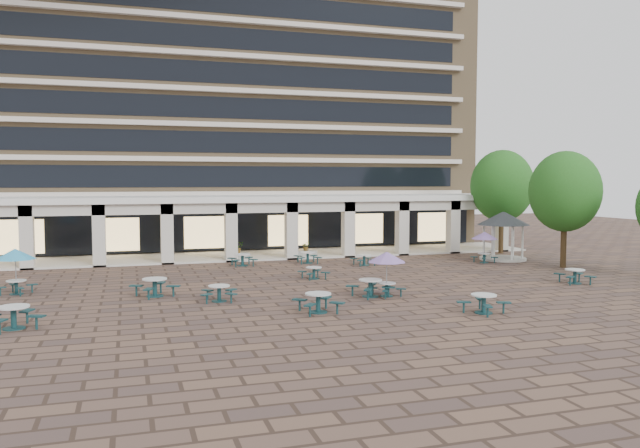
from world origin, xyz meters
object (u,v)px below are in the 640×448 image
(picnic_table_0, at_px, (14,315))
(planter_right, at_px, (306,252))
(picnic_table_2, at_px, (484,302))
(gazebo, at_px, (503,224))
(planter_left, at_px, (238,253))
(picnic_table_1, at_px, (318,301))

(picnic_table_0, bearing_deg, planter_right, 24.57)
(picnic_table_2, distance_m, planter_right, 20.21)
(picnic_table_2, bearing_deg, planter_right, 71.28)
(gazebo, height_order, planter_right, gazebo)
(picnic_table_0, relative_size, gazebo, 0.65)
(planter_left, bearing_deg, gazebo, -16.25)
(picnic_table_0, xyz_separation_m, planter_left, (11.34, 17.38, 0.01))
(planter_left, bearing_deg, picnic_table_0, -123.13)
(picnic_table_2, xyz_separation_m, planter_left, (-6.82, 20.11, 0.05))
(picnic_table_2, distance_m, planter_left, 21.24)
(picnic_table_1, bearing_deg, planter_left, 86.02)
(picnic_table_1, relative_size, planter_right, 1.31)
(gazebo, xyz_separation_m, planter_right, (-12.76, 5.14, -2.08))
(picnic_table_2, distance_m, gazebo, 18.58)
(gazebo, bearing_deg, picnic_table_2, -125.84)
(picnic_table_1, bearing_deg, picnic_table_2, -23.01)
(planter_left, height_order, planter_right, planter_left)
(picnic_table_0, distance_m, planter_left, 20.76)
(picnic_table_2, bearing_deg, picnic_table_1, 137.64)
(planter_left, bearing_deg, picnic_table_1, -89.08)
(gazebo, relative_size, planter_left, 2.38)
(planter_left, relative_size, planter_right, 1.00)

